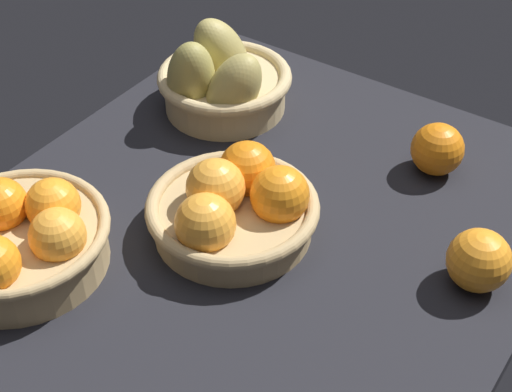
% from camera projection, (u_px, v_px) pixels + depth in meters
% --- Properties ---
extents(market_tray, '(0.84, 0.72, 0.03)m').
position_uv_depth(market_tray, '(251.00, 236.00, 1.03)').
color(market_tray, black).
rests_on(market_tray, ground).
extents(basket_far_right_pears, '(0.22, 0.22, 0.16)m').
position_uv_depth(basket_far_right_pears, '(221.00, 82.00, 1.20)').
color(basket_far_right_pears, tan).
rests_on(basket_far_right_pears, market_tray).
extents(basket_far_left, '(0.23, 0.23, 0.11)m').
position_uv_depth(basket_far_left, '(17.00, 238.00, 0.94)').
color(basket_far_left, tan).
rests_on(basket_far_left, market_tray).
extents(basket_center, '(0.23, 0.23, 0.11)m').
position_uv_depth(basket_center, '(235.00, 206.00, 0.99)').
color(basket_center, tan).
rests_on(basket_center, market_tray).
extents(loose_orange_front_gap, '(0.08, 0.08, 0.08)m').
position_uv_depth(loose_orange_front_gap, '(437.00, 149.00, 1.09)').
color(loose_orange_front_gap, orange).
rests_on(loose_orange_front_gap, market_tray).
extents(loose_orange_back_gap, '(0.08, 0.08, 0.08)m').
position_uv_depth(loose_orange_back_gap, '(479.00, 260.00, 0.92)').
color(loose_orange_back_gap, orange).
rests_on(loose_orange_back_gap, market_tray).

